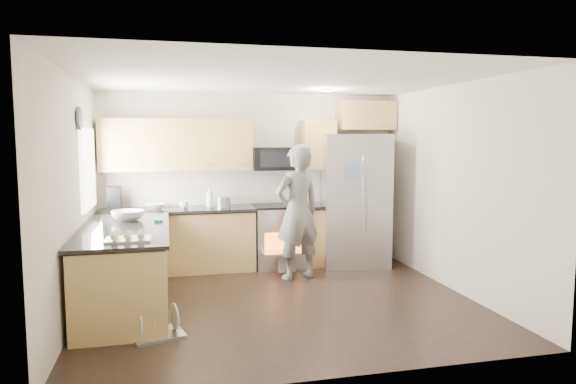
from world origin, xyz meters
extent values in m
plane|color=black|center=(0.00, 0.00, 0.00)|extent=(4.50, 4.50, 0.00)
cube|color=beige|center=(0.00, 2.00, 1.30)|extent=(4.50, 0.04, 2.60)
cube|color=beige|center=(0.00, -2.00, 1.30)|extent=(4.50, 0.04, 2.60)
cube|color=beige|center=(-2.25, 0.00, 1.30)|extent=(0.04, 4.00, 2.60)
cube|color=beige|center=(2.25, 0.00, 1.30)|extent=(0.04, 4.00, 2.60)
cube|color=white|center=(0.00, 0.00, 2.60)|extent=(4.50, 4.00, 0.04)
cube|color=white|center=(-2.23, 1.00, 1.55)|extent=(0.04, 1.00, 1.00)
cylinder|color=#FFECCC|center=(0.90, 1.10, 2.58)|extent=(0.14, 0.14, 0.02)
cylinder|color=#474754|center=(-2.22, 0.45, 2.15)|extent=(0.03, 0.26, 0.26)
cube|color=#AA8544|center=(-1.12, 1.70, 0.43)|extent=(2.15, 0.60, 0.87)
cube|color=black|center=(-1.12, 1.69, 0.91)|extent=(2.19, 0.64, 0.04)
cube|color=#AA8544|center=(1.00, 1.70, 0.43)|extent=(0.50, 0.60, 0.87)
cube|color=black|center=(1.00, 1.69, 0.91)|extent=(0.54, 0.64, 0.04)
cube|color=#AA8544|center=(-1.12, 1.83, 1.83)|extent=(2.16, 0.33, 0.74)
cube|color=#AA8544|center=(1.00, 1.83, 1.83)|extent=(0.50, 0.33, 0.74)
cube|color=#AA8544|center=(1.78, 1.83, 2.28)|extent=(0.90, 0.33, 0.44)
imported|color=silver|center=(-1.47, 1.77, 0.96)|extent=(0.29, 0.29, 0.07)
imported|color=silver|center=(-0.68, 1.72, 1.07)|extent=(0.12, 0.12, 0.30)
imported|color=silver|center=(-1.05, 1.69, 0.98)|extent=(0.13, 0.13, 0.10)
cylinder|color=#B7B7BC|center=(-0.49, 1.69, 1.00)|extent=(0.22, 0.22, 0.15)
cube|color=black|center=(-1.99, 1.70, 1.09)|extent=(0.18, 0.22, 0.33)
cylinder|color=#B7B7BC|center=(0.86, 1.67, 0.96)|extent=(0.09, 0.09, 0.07)
cube|color=#AA8544|center=(-1.75, 0.25, 0.43)|extent=(0.90, 2.30, 0.87)
cube|color=black|center=(-1.75, 0.25, 0.91)|extent=(0.96, 2.36, 0.04)
imported|color=silver|center=(-1.75, 0.73, 0.99)|extent=(0.39, 0.39, 0.12)
cube|color=#38C56A|center=(-1.39, 0.53, 0.94)|extent=(0.10, 0.07, 0.03)
cube|color=#B7B7BC|center=(-1.66, -0.56, 0.97)|extent=(0.43, 0.33, 0.09)
cube|color=#B7B7BC|center=(0.35, 1.68, 0.45)|extent=(0.76, 0.62, 0.90)
cube|color=black|center=(0.35, 1.68, 0.92)|extent=(0.76, 0.60, 0.03)
cube|color=orange|center=(0.35, 1.36, 0.40)|extent=(0.56, 0.02, 0.34)
cube|color=#B7B7BC|center=(0.35, 1.20, 0.32)|extent=(0.70, 0.34, 0.03)
cube|color=beige|center=(0.35, 1.15, 0.18)|extent=(0.24, 0.03, 0.28)
cube|color=black|center=(0.35, 1.80, 1.62)|extent=(0.76, 0.40, 0.34)
cube|color=#B7B7BC|center=(1.50, 1.53, 0.99)|extent=(1.09, 0.91, 1.99)
cylinder|color=#B7B7BC|center=(1.47, 1.14, 1.13)|extent=(0.03, 0.03, 1.08)
cylinder|color=#B7B7BC|center=(1.53, 1.14, 1.13)|extent=(0.03, 0.03, 1.08)
cube|color=#FF93D5|center=(1.72, 1.14, 0.92)|extent=(0.26, 0.05, 0.32)
cube|color=#8091CD|center=(1.31, 1.14, 1.46)|extent=(0.19, 0.04, 0.24)
imported|color=slate|center=(0.45, 0.95, 0.92)|extent=(0.78, 0.63, 1.84)
cube|color=#B7B7BC|center=(-1.40, -0.76, 0.01)|extent=(0.57, 0.51, 0.03)
cylinder|color=silver|center=(-1.57, -0.81, 0.17)|extent=(0.09, 0.27, 0.27)
cylinder|color=silver|center=(-1.46, -0.77, 0.17)|extent=(0.09, 0.27, 0.27)
cylinder|color=silver|center=(-1.35, -0.74, 0.17)|extent=(0.09, 0.27, 0.27)
cylinder|color=silver|center=(-1.23, -0.71, 0.17)|extent=(0.09, 0.27, 0.27)
camera|label=1|loc=(-1.27, -5.76, 1.93)|focal=32.00mm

